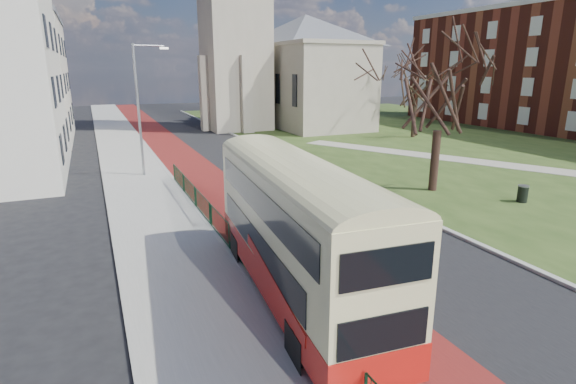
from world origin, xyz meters
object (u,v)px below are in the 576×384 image
bus (296,224)px  litter_bin (523,194)px  streetlamp (141,104)px  winter_tree_near (442,81)px  winter_tree_far (417,81)px

bus → litter_bin: 15.59m
streetlamp → bus: 18.47m
streetlamp → winter_tree_near: bearing=-34.9°
streetlamp → winter_tree_near: winter_tree_near is taller
bus → winter_tree_near: bearing=38.3°
bus → litter_bin: bearing=21.2°
streetlamp → winter_tree_near: (14.43, -10.08, 1.44)m
winter_tree_near → winter_tree_far: winter_tree_near is taller
winter_tree_near → streetlamp: bearing=145.1°
bus → winter_tree_far: (24.30, 24.96, 3.12)m
streetlamp → litter_bin: 22.31m
winter_tree_near → litter_bin: winter_tree_near is taller
streetlamp → winter_tree_far: size_ratio=1.02×
bus → litter_bin: (14.84, 4.40, -1.87)m
streetlamp → winter_tree_far: bearing=14.3°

